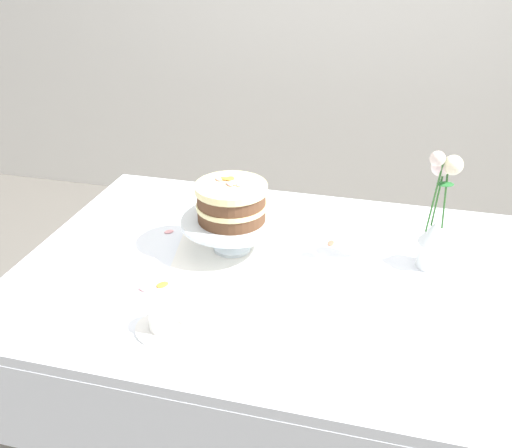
{
  "coord_description": "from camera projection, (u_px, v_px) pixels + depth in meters",
  "views": [
    {
      "loc": [
        0.28,
        -1.28,
        1.58
      ],
      "look_at": [
        -0.06,
        0.02,
        0.86
      ],
      "focal_mm": 39.46,
      "sensor_mm": 36.0,
      "label": 1
    }
  ],
  "objects": [
    {
      "name": "dining_table",
      "position": [
        271.0,
        301.0,
        1.57
      ],
      "size": [
        1.4,
        1.0,
        0.74
      ],
      "color": "white",
      "rests_on": "ground"
    },
    {
      "name": "loose_petal_3",
      "position": [
        162.0,
        285.0,
        1.48
      ],
      "size": [
        0.04,
        0.04,
        0.0
      ],
      "primitive_type": "ellipsoid",
      "rotation": [
        0.0,
        0.0,
        1.02
      ],
      "color": "orange",
      "rests_on": "dining_table"
    },
    {
      "name": "layer_cake",
      "position": [
        231.0,
        202.0,
        1.57
      ],
      "size": [
        0.2,
        0.2,
        0.11
      ],
      "color": "brown",
      "rests_on": "cake_stand"
    },
    {
      "name": "loose_petal_1",
      "position": [
        143.0,
        288.0,
        1.46
      ],
      "size": [
        0.03,
        0.03,
        0.01
      ],
      "primitive_type": "ellipsoid",
      "rotation": [
        0.0,
        0.0,
        5.59
      ],
      "color": "pink",
      "rests_on": "dining_table"
    },
    {
      "name": "teacup",
      "position": [
        164.0,
        321.0,
        1.31
      ],
      "size": [
        0.14,
        0.14,
        0.06
      ],
      "color": "white",
      "rests_on": "dining_table"
    },
    {
      "name": "linen_napkin",
      "position": [
        232.0,
        249.0,
        1.64
      ],
      "size": [
        0.37,
        0.37,
        0.0
      ],
      "primitive_type": "cube",
      "rotation": [
        0.0,
        0.0,
        0.18
      ],
      "color": "white",
      "rests_on": "dining_table"
    },
    {
      "name": "cake_stand",
      "position": [
        232.0,
        224.0,
        1.6
      ],
      "size": [
        0.29,
        0.29,
        0.1
      ],
      "color": "silver",
      "rests_on": "linen_napkin"
    },
    {
      "name": "loose_petal_2",
      "position": [
        331.0,
        243.0,
        1.67
      ],
      "size": [
        0.02,
        0.04,
        0.0
      ],
      "primitive_type": "ellipsoid",
      "rotation": [
        0.0,
        0.0,
        1.48
      ],
      "color": "#E56B51",
      "rests_on": "dining_table"
    },
    {
      "name": "flower_vase",
      "position": [
        436.0,
        223.0,
        1.5
      ],
      "size": [
        0.09,
        0.09,
        0.35
      ],
      "color": "silver",
      "rests_on": "dining_table"
    },
    {
      "name": "loose_petal_0",
      "position": [
        169.0,
        232.0,
        1.73
      ],
      "size": [
        0.04,
        0.04,
        0.01
      ],
      "primitive_type": "ellipsoid",
      "rotation": [
        0.0,
        0.0,
        3.89
      ],
      "color": "pink",
      "rests_on": "dining_table"
    }
  ]
}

